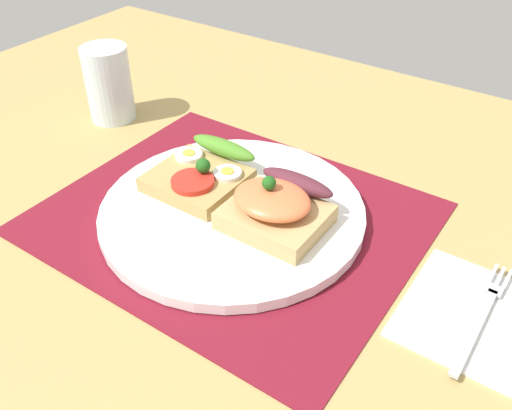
# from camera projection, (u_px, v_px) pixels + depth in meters

# --- Properties ---
(ground_plane) EXTENTS (1.20, 0.90, 0.03)m
(ground_plane) POSITION_uv_depth(u_px,v_px,m) (233.00, 230.00, 0.60)
(ground_plane) COLOR tan
(placemat) EXTENTS (0.38, 0.32, 0.00)m
(placemat) POSITION_uv_depth(u_px,v_px,m) (233.00, 217.00, 0.59)
(placemat) COLOR maroon
(placemat) RESTS_ON ground_plane
(plate) EXTENTS (0.28, 0.28, 0.01)m
(plate) POSITION_uv_depth(u_px,v_px,m) (232.00, 211.00, 0.58)
(plate) COLOR white
(plate) RESTS_ON placemat
(sandwich_egg_tomato) EXTENTS (0.10, 0.10, 0.04)m
(sandwich_egg_tomato) POSITION_uv_depth(u_px,v_px,m) (202.00, 173.00, 0.61)
(sandwich_egg_tomato) COLOR tan
(sandwich_egg_tomato) RESTS_ON plate
(sandwich_salmon) EXTENTS (0.10, 0.10, 0.05)m
(sandwich_salmon) POSITION_uv_depth(u_px,v_px,m) (276.00, 207.00, 0.55)
(sandwich_salmon) COLOR tan
(sandwich_salmon) RESTS_ON plate
(napkin) EXTENTS (0.14, 0.13, 0.01)m
(napkin) POSITION_uv_depth(u_px,v_px,m) (489.00, 321.00, 0.47)
(napkin) COLOR white
(napkin) RESTS_ON ground_plane
(fork) EXTENTS (0.02, 0.14, 0.00)m
(fork) POSITION_uv_depth(u_px,v_px,m) (483.00, 313.00, 0.47)
(fork) COLOR #B7B7BC
(fork) RESTS_ON napkin
(drinking_glass) EXTENTS (0.06, 0.06, 0.10)m
(drinking_glass) POSITION_uv_depth(u_px,v_px,m) (109.00, 84.00, 0.74)
(drinking_glass) COLOR silver
(drinking_glass) RESTS_ON ground_plane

